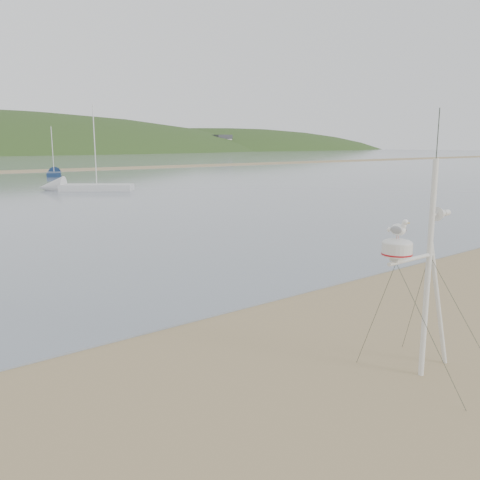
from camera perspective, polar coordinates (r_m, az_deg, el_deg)
ground at (r=7.20m, az=-5.54°, el=-22.34°), size 560.00×560.00×0.00m
mast_rig at (r=9.13m, az=20.12°, el=-8.04°), size 1.99×2.12×4.49m
sailboat_white_near at (r=45.20m, az=-18.43°, el=5.65°), size 7.34×6.27×7.73m
sailboat_blue_far at (r=67.10m, az=-20.11°, el=7.06°), size 3.68×6.54×6.38m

